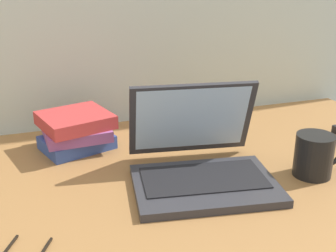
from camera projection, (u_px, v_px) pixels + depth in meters
desk at (146, 183)px, 1.01m from camera, size 1.60×0.76×0.03m
laptop at (200, 161)px, 0.98m from camera, size 0.35×0.34×0.21m
coffee_mug at (315, 155)px, 1.00m from camera, size 0.13×0.09×0.10m
book_stack at (76, 131)px, 1.14m from camera, size 0.20×0.20×0.10m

